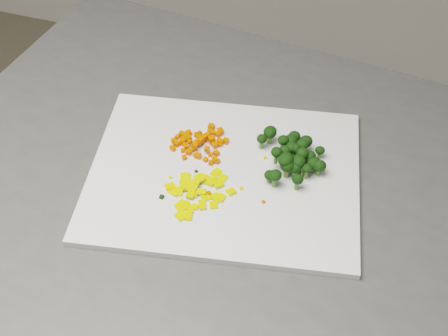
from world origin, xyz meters
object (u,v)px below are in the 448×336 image
(cutting_board, at_px, (224,175))
(broccoli_pile, at_px, (289,152))
(pepper_pile, at_px, (198,190))
(carrot_pile, at_px, (200,141))

(cutting_board, xyz_separation_m, broccoli_pile, (0.09, 0.05, 0.03))
(pepper_pile, bearing_deg, broccoli_pile, 41.14)
(carrot_pile, relative_size, broccoli_pile, 0.83)
(cutting_board, distance_m, carrot_pile, 0.07)
(pepper_pile, bearing_deg, cutting_board, 64.89)
(cutting_board, distance_m, broccoli_pile, 0.10)
(carrot_pile, height_order, broccoli_pile, broccoli_pile)
(carrot_pile, xyz_separation_m, pepper_pile, (0.03, -0.09, -0.01))
(cutting_board, distance_m, pepper_pile, 0.06)
(broccoli_pile, bearing_deg, carrot_pile, -177.47)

